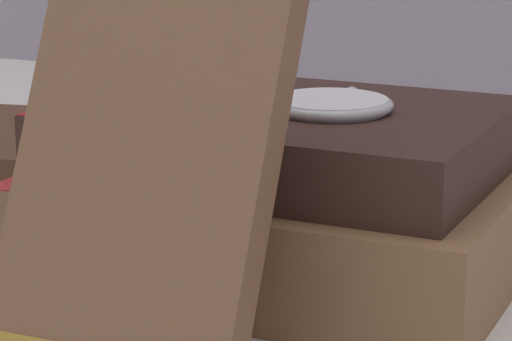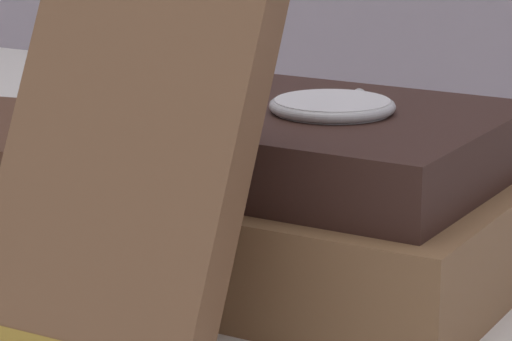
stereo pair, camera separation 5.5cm
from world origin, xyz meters
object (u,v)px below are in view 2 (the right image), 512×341
book_flat_bottom (268,225)px  pocket_watch (333,106)px  book_leaning_front (120,180)px  book_flat_top (276,138)px

book_flat_bottom → pocket_watch: bearing=17.6°
book_leaning_front → pocket_watch: book_leaning_front is taller
pocket_watch → book_flat_top: bearing=178.3°
book_flat_bottom → book_flat_top: (-0.00, 0.01, 0.04)m
book_flat_top → pocket_watch: (0.03, -0.00, 0.02)m
book_flat_bottom → book_flat_top: 0.04m
book_flat_bottom → book_flat_top: book_flat_top is taller
book_leaning_front → book_flat_bottom: bearing=88.7°
book_flat_top → book_leaning_front: 0.13m
book_flat_top → pocket_watch: pocket_watch is taller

